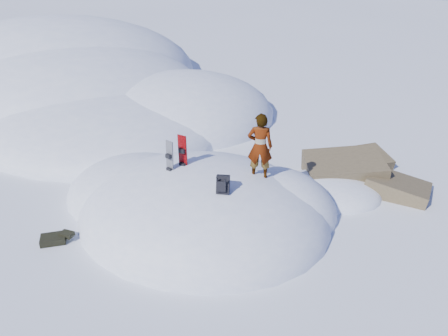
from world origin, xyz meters
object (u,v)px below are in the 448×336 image
(snowboard_red, at_px, (183,159))
(backpack, at_px, (223,185))
(person, at_px, (260,146))
(snowboard_dark, at_px, (170,164))

(snowboard_red, distance_m, backpack, 1.71)
(backpack, distance_m, person, 1.48)
(backpack, relative_size, person, 0.30)
(snowboard_dark, height_order, backpack, snowboard_dark)
(snowboard_red, distance_m, snowboard_dark, 0.41)
(snowboard_dark, distance_m, person, 2.42)
(backpack, bearing_deg, person, 51.61)
(snowboard_dark, bearing_deg, person, 38.01)
(backpack, bearing_deg, snowboard_dark, 148.09)
(snowboard_red, relative_size, person, 0.79)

